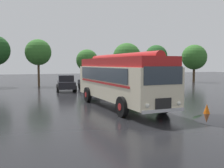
{
  "coord_description": "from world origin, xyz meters",
  "views": [
    {
      "loc": [
        -7.22,
        -16.05,
        2.82
      ],
      "look_at": [
        -0.81,
        1.37,
        1.4
      ],
      "focal_mm": 42.0,
      "sensor_mm": 36.0,
      "label": 1
    }
  ],
  "objects_px": {
    "vintage_bus": "(120,78)",
    "car_near_left": "(66,83)",
    "car_mid_left": "(91,82)",
    "traffic_cone": "(207,109)"
  },
  "relations": [
    {
      "from": "vintage_bus",
      "to": "car_near_left",
      "type": "bearing_deg",
      "value": 97.29
    },
    {
      "from": "vintage_bus",
      "to": "car_near_left",
      "type": "distance_m",
      "value": 11.64
    },
    {
      "from": "car_mid_left",
      "to": "vintage_bus",
      "type": "bearing_deg",
      "value": -96.47
    },
    {
      "from": "car_mid_left",
      "to": "car_near_left",
      "type": "bearing_deg",
      "value": -170.93
    },
    {
      "from": "car_near_left",
      "to": "car_mid_left",
      "type": "distance_m",
      "value": 2.86
    },
    {
      "from": "car_mid_left",
      "to": "traffic_cone",
      "type": "distance_m",
      "value": 16.05
    },
    {
      "from": "traffic_cone",
      "to": "car_near_left",
      "type": "bearing_deg",
      "value": 108.8
    },
    {
      "from": "car_near_left",
      "to": "car_mid_left",
      "type": "relative_size",
      "value": 1.01
    },
    {
      "from": "traffic_cone",
      "to": "vintage_bus",
      "type": "bearing_deg",
      "value": 133.98
    },
    {
      "from": "vintage_bus",
      "to": "car_near_left",
      "type": "height_order",
      "value": "vintage_bus"
    }
  ]
}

